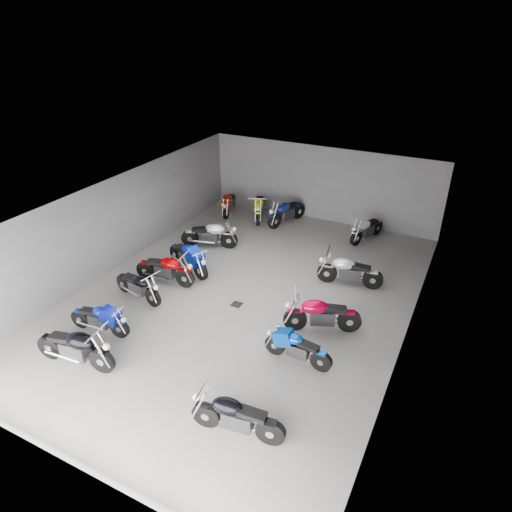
# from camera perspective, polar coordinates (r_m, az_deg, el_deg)

# --- Properties ---
(ground) EXTENTS (14.00, 14.00, 0.00)m
(ground) POSITION_cam_1_polar(r_m,az_deg,el_deg) (14.69, -1.49, -5.10)
(ground) COLOR gray
(ground) RESTS_ON ground
(wall_back) EXTENTS (10.00, 0.10, 3.20)m
(wall_back) POSITION_cam_1_polar(r_m,az_deg,el_deg) (19.80, 8.19, 8.92)
(wall_back) COLOR slate
(wall_back) RESTS_ON ground
(wall_left) EXTENTS (0.10, 14.00, 3.20)m
(wall_left) POSITION_cam_1_polar(r_m,az_deg,el_deg) (16.62, -16.97, 4.06)
(wall_left) COLOR slate
(wall_left) RESTS_ON ground
(wall_right) EXTENTS (0.10, 14.00, 3.20)m
(wall_right) POSITION_cam_1_polar(r_m,az_deg,el_deg) (12.60, 18.95, -4.43)
(wall_right) COLOR slate
(wall_right) RESTS_ON ground
(ceiling) EXTENTS (10.00, 14.00, 0.04)m
(ceiling) POSITION_cam_1_polar(r_m,az_deg,el_deg) (13.19, -1.66, 6.65)
(ceiling) COLOR black
(ceiling) RESTS_ON wall_back
(drain_grate) EXTENTS (0.32, 0.32, 0.01)m
(drain_grate) POSITION_cam_1_polar(r_m,az_deg,el_deg) (14.33, -2.44, -6.06)
(drain_grate) COLOR black
(drain_grate) RESTS_ON ground
(motorcycle_left_a) EXTENTS (2.31, 0.54, 1.02)m
(motorcycle_left_a) POSITION_cam_1_polar(r_m,az_deg,el_deg) (12.66, -21.65, -10.60)
(motorcycle_left_a) COLOR black
(motorcycle_left_a) RESTS_ON ground
(motorcycle_left_b) EXTENTS (1.92, 0.43, 0.84)m
(motorcycle_left_b) POSITION_cam_1_polar(r_m,az_deg,el_deg) (13.66, -18.94, -7.43)
(motorcycle_left_b) COLOR black
(motorcycle_left_b) RESTS_ON ground
(motorcycle_left_c) EXTENTS (1.98, 0.54, 0.88)m
(motorcycle_left_c) POSITION_cam_1_polar(r_m,az_deg,el_deg) (14.80, -14.51, -3.63)
(motorcycle_left_c) COLOR black
(motorcycle_left_c) RESTS_ON ground
(motorcycle_left_d) EXTENTS (2.17, 0.49, 0.95)m
(motorcycle_left_d) POSITION_cam_1_polar(r_m,az_deg,el_deg) (15.44, -11.25, -1.64)
(motorcycle_left_d) COLOR black
(motorcycle_left_d) RESTS_ON ground
(motorcycle_left_e) EXTENTS (2.11, 1.01, 0.98)m
(motorcycle_left_e) POSITION_cam_1_polar(r_m,az_deg,el_deg) (16.00, -8.46, -0.18)
(motorcycle_left_e) COLOR black
(motorcycle_left_e) RESTS_ON ground
(motorcycle_left_f) EXTENTS (2.11, 0.90, 0.97)m
(motorcycle_left_f) POSITION_cam_1_polar(r_m,az_deg,el_deg) (17.55, -5.77, 2.67)
(motorcycle_left_f) COLOR black
(motorcycle_left_f) RESTS_ON ground
(motorcycle_right_a) EXTENTS (2.12, 0.52, 0.93)m
(motorcycle_right_a) POSITION_cam_1_polar(r_m,az_deg,el_deg) (10.26, -2.48, -19.42)
(motorcycle_right_a) COLOR black
(motorcycle_right_a) RESTS_ON ground
(motorcycle_right_c) EXTENTS (1.89, 0.39, 0.83)m
(motorcycle_right_c) POSITION_cam_1_polar(r_m,az_deg,el_deg) (12.01, 5.15, -11.33)
(motorcycle_right_c) COLOR black
(motorcycle_right_c) RESTS_ON ground
(motorcycle_right_d) EXTENTS (2.09, 1.04, 0.98)m
(motorcycle_right_d) POSITION_cam_1_polar(r_m,az_deg,el_deg) (13.10, 8.19, -7.27)
(motorcycle_right_d) COLOR black
(motorcycle_right_d) RESTS_ON ground
(motorcycle_right_f) EXTENTS (2.17, 0.58, 0.96)m
(motorcycle_right_f) POSITION_cam_1_polar(r_m,az_deg,el_deg) (15.34, 11.58, -1.86)
(motorcycle_right_f) COLOR black
(motorcycle_right_f) RESTS_ON ground
(motorcycle_back_a) EXTENTS (0.70, 1.91, 0.86)m
(motorcycle_back_a) POSITION_cam_1_polar(r_m,az_deg,el_deg) (20.62, -3.39, 6.61)
(motorcycle_back_a) COLOR black
(motorcycle_back_a) RESTS_ON ground
(motorcycle_back_b) EXTENTS (1.01, 2.09, 0.97)m
(motorcycle_back_b) POSITION_cam_1_polar(r_m,az_deg,el_deg) (20.01, 0.39, 6.15)
(motorcycle_back_b) COLOR black
(motorcycle_back_b) RESTS_ON ground
(motorcycle_back_c) EXTENTS (0.81, 2.17, 0.98)m
(motorcycle_back_c) POSITION_cam_1_polar(r_m,az_deg,el_deg) (19.53, 3.81, 5.52)
(motorcycle_back_c) COLOR black
(motorcycle_back_c) RESTS_ON ground
(motorcycle_back_e) EXTENTS (0.81, 1.96, 0.89)m
(motorcycle_back_e) POSITION_cam_1_polar(r_m,az_deg,el_deg) (18.56, 13.66, 3.31)
(motorcycle_back_e) COLOR black
(motorcycle_back_e) RESTS_ON ground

